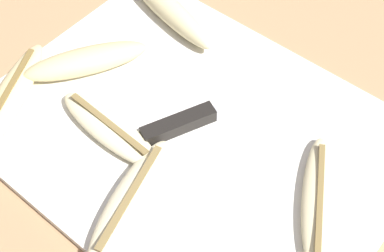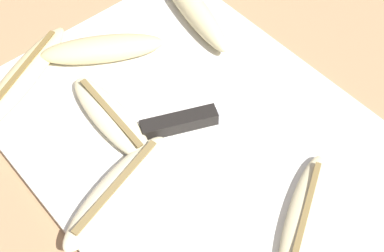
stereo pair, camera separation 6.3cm
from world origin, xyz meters
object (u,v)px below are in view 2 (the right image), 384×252
banana_cream_curved (304,219)px  banana_pale_long (111,118)px  banana_mellow_near (102,49)px  banana_soft_right (191,5)px  banana_bright_far (117,190)px  banana_ripe_center (22,77)px  knife (196,119)px

banana_cream_curved → banana_pale_long: banana_pale_long is taller
banana_mellow_near → banana_soft_right: size_ratio=0.77×
banana_bright_far → banana_pale_long: 0.10m
banana_mellow_near → banana_ripe_center: bearing=-106.7°
banana_mellow_near → banana_bright_far: 0.21m
banana_soft_right → banana_ripe_center: size_ratio=1.06×
banana_cream_curved → banana_mellow_near: banana_mellow_near is taller
banana_cream_curved → banana_bright_far: size_ratio=0.94×
knife → banana_soft_right: 0.20m
knife → banana_ripe_center: 0.23m
banana_ripe_center → banana_bright_far: size_ratio=1.10×
knife → banana_ripe_center: bearing=-123.0°
banana_soft_right → banana_pale_long: size_ratio=1.30×
banana_cream_curved → banana_mellow_near: size_ratio=1.03×
banana_ripe_center → banana_pale_long: 0.14m
banana_soft_right → banana_cream_curved: bearing=-20.9°
banana_cream_curved → banana_soft_right: 0.35m
knife → banana_bright_far: banana_bright_far is taller
banana_bright_far → banana_pale_long: (-0.09, 0.05, -0.00)m
knife → banana_pale_long: 0.10m
banana_cream_curved → banana_bright_far: (-0.16, -0.13, 0.00)m
knife → banana_mellow_near: bearing=-148.5°
banana_cream_curved → banana_bright_far: 0.20m
banana_cream_curved → banana_bright_far: banana_bright_far is taller
banana_mellow_near → banana_pale_long: size_ratio=1.00×
banana_mellow_near → banana_bright_far: banana_mellow_near is taller
banana_soft_right → banana_pale_long: 0.22m
knife → banana_soft_right: banana_soft_right is taller
banana_cream_curved → banana_ripe_center: banana_ripe_center is taller
banana_cream_curved → banana_soft_right: size_ratio=0.80×
banana_mellow_near → banana_pale_long: bearing=-29.9°
banana_ripe_center → banana_cream_curved: bearing=18.4°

